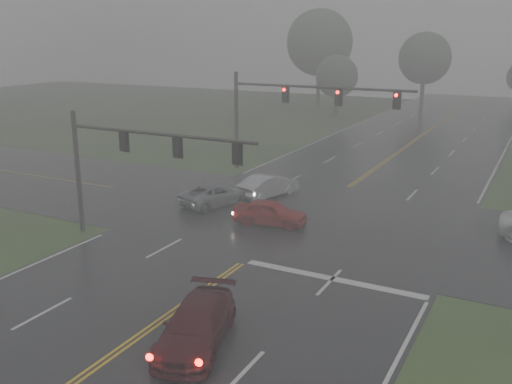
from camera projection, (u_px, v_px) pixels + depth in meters
The scene contains 12 objects.
main_road at pixel (292, 228), 32.44m from camera, with size 18.00×160.00×0.02m, color black.
cross_street at pixel (306, 218), 34.14m from camera, with size 120.00×14.00×0.02m, color black.
stop_bar at pixel (332, 279), 25.65m from camera, with size 8.50×0.50×0.01m, color silver.
sedan_maroon at pixel (197, 344), 20.27m from camera, with size 2.08×5.11×1.48m, color #3B0A10.
sedan_red at pixel (270, 225), 32.97m from camera, with size 1.71×4.26×1.45m, color #9B110E.
sedan_silver at pixel (268, 197), 38.64m from camera, with size 1.61×4.63×1.52m, color #9EA0A5.
car_grey at pixel (217, 205), 36.84m from camera, with size 2.29×4.97×1.38m, color slate.
signal_gantry_near at pixel (125, 154), 29.19m from camera, with size 11.18×0.29×6.72m.
signal_gantry_far at pixel (287, 104), 43.47m from camera, with size 14.37×0.39×7.78m.
tree_nw_a at pixel (337, 76), 74.12m from camera, with size 5.50×5.50×8.07m.
tree_n_mid at pixel (425, 58), 82.17m from camera, with size 7.48×7.48×10.99m.
tree_nw_b at pixel (320, 43), 83.66m from camera, with size 9.72×9.72×14.27m.
Camera 1 is at (12.42, -8.15, 10.67)m, focal length 40.00 mm.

